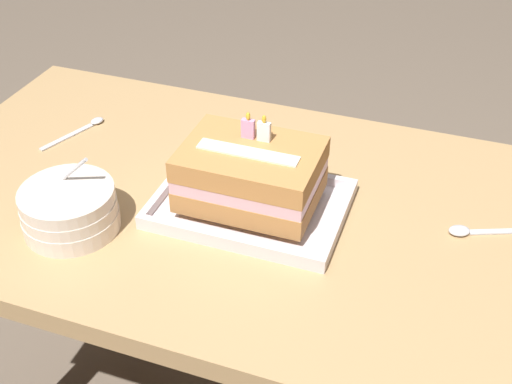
# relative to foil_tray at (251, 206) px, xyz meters

# --- Properties ---
(dining_table) EXTENTS (1.23, 0.65, 0.72)m
(dining_table) POSITION_rel_foil_tray_xyz_m (0.01, 0.02, -0.12)
(dining_table) COLOR tan
(dining_table) RESTS_ON ground_plane
(foil_tray) EXTENTS (0.30, 0.21, 0.02)m
(foil_tray) POSITION_rel_foil_tray_xyz_m (0.00, 0.00, 0.00)
(foil_tray) COLOR silver
(foil_tray) RESTS_ON dining_table
(birthday_cake) EXTENTS (0.21, 0.15, 0.14)m
(birthday_cake) POSITION_rel_foil_tray_xyz_m (0.00, 0.00, 0.06)
(birthday_cake) COLOR #BD8045
(birthday_cake) RESTS_ON foil_tray
(bowl_stack) EXTENTS (0.15, 0.15, 0.13)m
(bowl_stack) POSITION_rel_foil_tray_xyz_m (-0.25, -0.14, 0.03)
(bowl_stack) COLOR silver
(bowl_stack) RESTS_ON dining_table
(serving_spoon_near_tray) EXTENTS (0.15, 0.07, 0.01)m
(serving_spoon_near_tray) POSITION_rel_foil_tray_xyz_m (0.34, 0.06, -0.00)
(serving_spoon_near_tray) COLOR silver
(serving_spoon_near_tray) RESTS_ON dining_table
(serving_spoon_by_bowls) EXTENTS (0.06, 0.14, 0.01)m
(serving_spoon_by_bowls) POSITION_rel_foil_tray_xyz_m (-0.39, 0.13, -0.00)
(serving_spoon_by_bowls) COLOR silver
(serving_spoon_by_bowls) RESTS_ON dining_table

